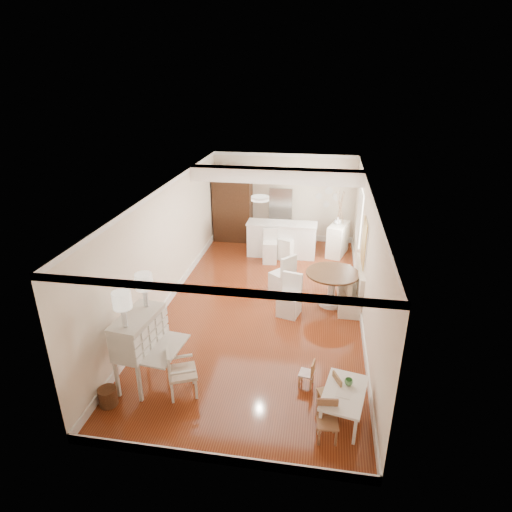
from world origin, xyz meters
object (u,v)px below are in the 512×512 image
(fridge, at_px, (292,217))
(dining_table, at_px, (332,289))
(secretary_bureau, at_px, (141,349))
(kids_chair_c, at_px, (328,422))
(bar_stool_right, at_px, (287,243))
(sideboard, at_px, (338,239))
(wicker_basket, at_px, (108,397))
(slip_chair_far, at_px, (282,273))
(bar_stool_left, at_px, (270,247))
(slip_chair_near, at_px, (289,296))
(kids_chair_a, at_px, (329,393))
(gustavian_armchair, at_px, (182,372))
(kids_chair_b, at_px, (307,373))
(kids_table, at_px, (343,405))
(breakfast_counter, at_px, (282,239))
(pantry_cabinet, at_px, (233,206))

(fridge, bearing_deg, dining_table, -71.55)
(secretary_bureau, height_order, kids_chair_c, secretary_bureau)
(bar_stool_right, bearing_deg, sideboard, 45.80)
(wicker_basket, bearing_deg, dining_table, 47.57)
(sideboard, bearing_deg, dining_table, -77.43)
(wicker_basket, bearing_deg, sideboard, 61.84)
(dining_table, bearing_deg, secretary_bureau, -134.71)
(slip_chair_far, relative_size, bar_stool_left, 1.03)
(slip_chair_near, bearing_deg, kids_chair_a, -58.32)
(slip_chair_far, distance_m, fridge, 3.38)
(gustavian_armchair, height_order, kids_chair_c, gustavian_armchair)
(kids_chair_b, bearing_deg, kids_table, 51.78)
(kids_table, bearing_deg, bar_stool_right, 103.45)
(breakfast_counter, xyz_separation_m, fridge, (0.20, 1.05, 0.39))
(slip_chair_far, height_order, fridge, fridge)
(wicker_basket, distance_m, slip_chair_near, 4.30)
(kids_chair_b, relative_size, kids_chair_c, 0.80)
(kids_chair_b, height_order, pantry_cabinet, pantry_cabinet)
(gustavian_armchair, bearing_deg, kids_table, -117.15)
(dining_table, bearing_deg, sideboard, 86.74)
(sideboard, bearing_deg, secretary_bureau, -102.35)
(kids_table, bearing_deg, breakfast_counter, 104.53)
(bar_stool_right, bearing_deg, pantry_cabinet, 167.56)
(kids_table, distance_m, pantry_cabinet, 8.26)
(bar_stool_left, bearing_deg, pantry_cabinet, 125.46)
(wicker_basket, bearing_deg, pantry_cabinet, 86.70)
(secretary_bureau, distance_m, breakfast_counter, 6.34)
(bar_stool_left, distance_m, sideboard, 2.14)
(gustavian_armchair, relative_size, bar_stool_left, 0.89)
(pantry_cabinet, bearing_deg, slip_chair_far, -59.91)
(slip_chair_far, xyz_separation_m, bar_stool_right, (-0.07, 2.06, 0.01))
(wicker_basket, relative_size, kids_chair_a, 0.49)
(dining_table, height_order, sideboard, sideboard)
(dining_table, bearing_deg, kids_table, -87.04)
(secretary_bureau, bearing_deg, kids_chair_c, -7.50)
(dining_table, distance_m, fridge, 4.05)
(kids_chair_b, distance_m, kids_chair_c, 1.22)
(sideboard, bearing_deg, bar_stool_left, -137.99)
(secretary_bureau, relative_size, kids_chair_a, 2.13)
(pantry_cabinet, bearing_deg, kids_table, -65.84)
(slip_chair_near, xyz_separation_m, breakfast_counter, (-0.53, 3.38, 0.03))
(pantry_cabinet, bearing_deg, kids_chair_a, -66.84)
(kids_chair_a, bearing_deg, kids_chair_b, -167.60)
(bar_stool_right, bearing_deg, fridge, 112.21)
(bar_stool_left, height_order, fridge, fridge)
(kids_chair_a, bearing_deg, dining_table, 155.43)
(gustavian_armchair, distance_m, breakfast_counter, 6.34)
(secretary_bureau, distance_m, sideboard, 7.31)
(secretary_bureau, height_order, bar_stool_left, secretary_bureau)
(wicker_basket, distance_m, sideboard, 8.06)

